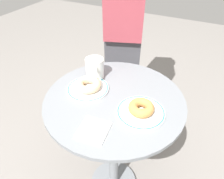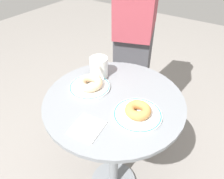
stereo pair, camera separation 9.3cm
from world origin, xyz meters
TOP-DOWN VIEW (x-y plane):
  - cafe_table at (0.00, 0.00)m, footprint 0.65×0.65m
  - plate_left at (-0.14, -0.00)m, footprint 0.20×0.20m
  - plate_right at (0.14, -0.04)m, footprint 0.20×0.20m
  - donut_glazed at (-0.14, -0.00)m, footprint 0.17×0.17m
  - donut_old_fashioned at (0.14, -0.04)m, footprint 0.15×0.15m
  - paper_napkin at (0.01, -0.21)m, footprint 0.13×0.13m
  - coffee_mug at (-0.16, 0.11)m, footprint 0.10×0.12m
  - person_figure at (-0.19, 0.55)m, footprint 0.34×0.46m

SIDE VIEW (x-z plane):
  - cafe_table at x=0.00m, z-range 0.16..0.93m
  - paper_napkin at x=0.01m, z-range 0.77..0.78m
  - plate_left at x=-0.14m, z-range 0.77..0.78m
  - plate_right at x=0.14m, z-range 0.77..0.78m
  - donut_glazed at x=-0.14m, z-range 0.78..0.82m
  - donut_old_fashioned at x=0.14m, z-range 0.78..0.82m
  - person_figure at x=-0.19m, z-range -0.01..1.62m
  - coffee_mug at x=-0.16m, z-range 0.77..0.87m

